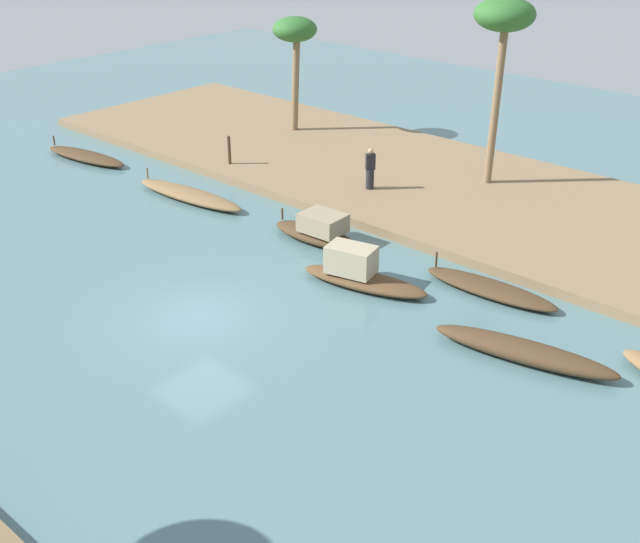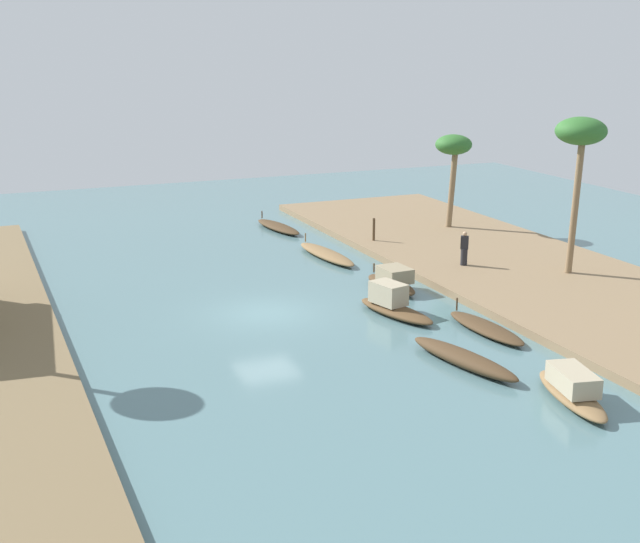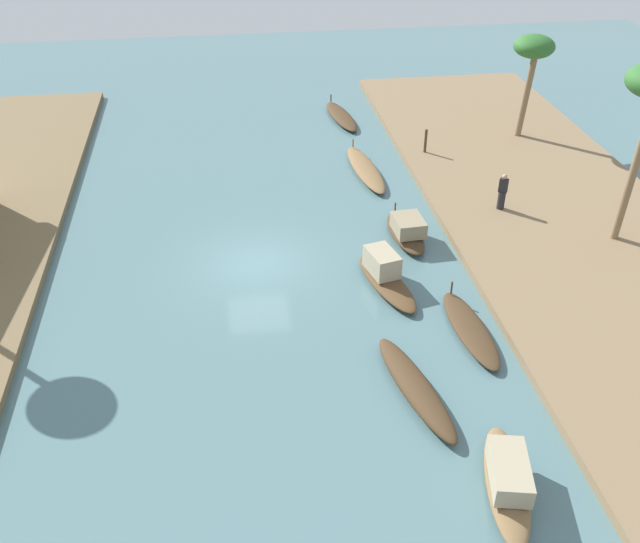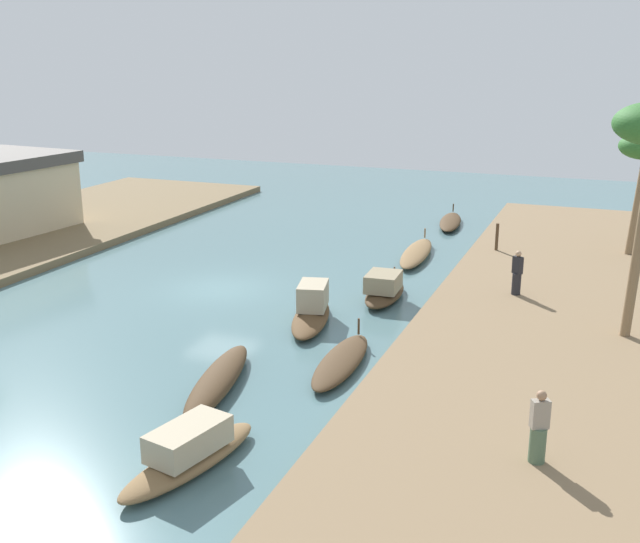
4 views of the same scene
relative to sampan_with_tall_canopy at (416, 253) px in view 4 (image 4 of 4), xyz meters
The scene contains 12 objects.
river_water 9.45m from the sampan_with_tall_canopy, 141.59° to the left, with size 67.00×67.00×0.00m, color slate.
riverbank_left 10.44m from the sampan_with_tall_canopy, 135.17° to the right, with size 40.54×10.37×0.34m, color #846B4C.
sampan_with_tall_canopy is the anchor object (origin of this frame).
sampan_foreground 9.67m from the sampan_with_tall_canopy, behind, with size 4.29×2.11×1.28m.
sampan_downstream_large 7.16m from the sampan_with_tall_canopy, ahead, with size 4.78×1.71×0.78m.
sampan_midstream 6.44m from the sampan_with_tall_canopy, behind, with size 3.60×1.41×1.09m.
sampan_with_red_awning 19.41m from the sampan_with_tall_canopy, behind, with size 4.19×1.92×1.05m.
sampan_open_hull 12.93m from the sampan_with_tall_canopy, behind, with size 4.44×1.35×0.85m.
sampan_upstream_small 15.58m from the sampan_with_tall_canopy, behind, with size 5.06×1.96×0.52m.
person_on_near_bank 7.13m from the sampan_with_tall_canopy, 135.12° to the right, with size 0.45×0.45×1.64m.
person_by_mooring 18.33m from the sampan_with_tall_canopy, 157.58° to the right, with size 0.48×0.48×1.66m.
mooring_post 3.64m from the sampan_with_tall_canopy, 68.63° to the right, with size 0.14×0.14×1.21m, color #4C3823.
Camera 4 is at (-24.79, -13.83, 8.78)m, focal length 42.69 mm.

